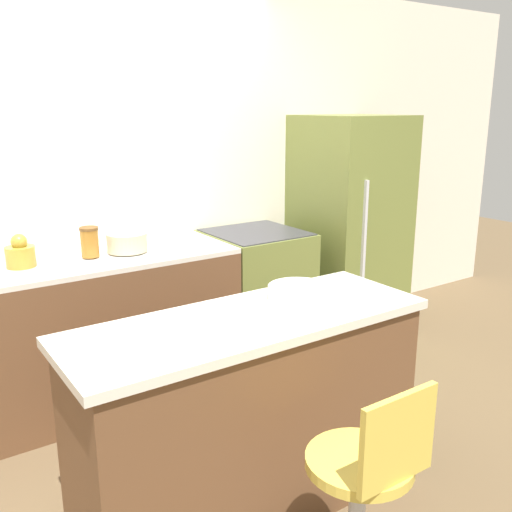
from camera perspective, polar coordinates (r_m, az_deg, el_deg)
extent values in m
plane|color=brown|center=(3.55, -10.38, -15.29)|extent=(14.00, 14.00, 0.00)
cube|color=silver|center=(3.75, -15.64, 7.12)|extent=(8.00, 0.06, 2.60)
cube|color=brown|center=(3.56, -17.09, -7.71)|extent=(1.86, 0.64, 0.89)
cube|color=silver|center=(3.42, -17.67, -0.60)|extent=(1.86, 0.64, 0.03)
cube|color=#9EA3A8|center=(3.34, -23.01, -1.11)|extent=(0.44, 0.35, 0.01)
cube|color=brown|center=(2.60, -0.65, -15.97)|extent=(1.52, 0.53, 0.88)
cube|color=silver|center=(2.40, -0.68, -6.55)|extent=(1.58, 0.56, 0.04)
cube|color=olive|center=(4.07, -0.01, -3.97)|extent=(0.63, 0.64, 0.92)
cube|color=black|center=(3.87, 2.72, -7.17)|extent=(0.44, 0.01, 0.32)
cube|color=#333338|center=(3.94, -0.01, 2.40)|extent=(0.60, 0.60, 0.01)
cube|color=olive|center=(4.45, 9.24, 2.74)|extent=(0.71, 0.70, 1.70)
cube|color=silver|center=(4.05, 10.77, 2.10)|extent=(0.02, 0.02, 0.76)
cylinder|color=gold|center=(2.13, 10.30, -19.64)|extent=(0.38, 0.38, 0.04)
cube|color=gold|center=(1.94, 14.02, -17.38)|extent=(0.32, 0.02, 0.31)
cylinder|color=#B29333|center=(3.32, -22.48, -0.06)|extent=(0.16, 0.16, 0.11)
sphere|color=#B29333|center=(3.30, -22.62, 1.33)|extent=(0.09, 0.09, 0.09)
cylinder|color=#C1B28E|center=(3.49, -12.78, 1.36)|extent=(0.24, 0.24, 0.11)
cylinder|color=#9E6623|center=(3.41, -16.29, 1.23)|extent=(0.10, 0.10, 0.16)
cylinder|color=brown|center=(3.39, -16.40, 2.65)|extent=(0.11, 0.11, 0.02)
cylinder|color=white|center=(2.60, 4.28, -3.66)|extent=(0.28, 0.28, 0.06)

